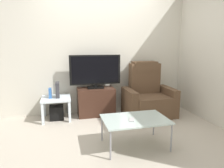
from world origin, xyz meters
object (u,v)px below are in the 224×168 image
(television, at_px, (95,71))
(recliner_armchair, at_px, (148,97))
(coffee_table, at_px, (135,120))
(cell_phone, at_px, (132,120))
(game_console, at_px, (57,90))
(subwoofer_box, at_px, (57,112))
(book_upright, at_px, (50,93))
(tv_stand, at_px, (96,101))
(side_table, at_px, (56,101))

(television, height_order, recliner_armchair, television)
(coffee_table, height_order, cell_phone, cell_phone)
(coffee_table, bearing_deg, game_console, 127.02)
(recliner_armchair, bearing_deg, subwoofer_box, 167.40)
(book_upright, distance_m, game_console, 0.15)
(tv_stand, bearing_deg, recliner_armchair, -12.87)
(television, bearing_deg, cell_phone, -80.89)
(coffee_table, xyz_separation_m, cell_phone, (-0.07, -0.04, 0.03))
(television, distance_m, side_table, 0.96)
(book_upright, distance_m, cell_phone, 1.81)
(game_console, bearing_deg, book_upright, -167.47)
(tv_stand, height_order, recliner_armchair, recliner_armchair)
(side_table, bearing_deg, cell_phone, -54.41)
(tv_stand, relative_size, subwoofer_box, 2.82)
(side_table, bearing_deg, subwoofer_box, 180.00)
(television, bearing_deg, side_table, -173.93)
(book_upright, height_order, cell_phone, book_upright)
(television, xyz_separation_m, recliner_armchair, (1.04, -0.26, -0.54))
(recliner_armchair, relative_size, cell_phone, 7.20)
(game_console, distance_m, cell_phone, 1.76)
(recliner_armchair, relative_size, book_upright, 5.64)
(television, height_order, cell_phone, television)
(television, distance_m, coffee_table, 1.60)
(recliner_armchair, relative_size, subwoofer_box, 4.12)
(coffee_table, bearing_deg, television, 101.81)
(recliner_armchair, bearing_deg, game_console, 166.98)
(cell_phone, bearing_deg, tv_stand, 120.40)
(side_table, relative_size, cell_phone, 3.60)
(tv_stand, xyz_separation_m, game_console, (-0.75, -0.05, 0.30))
(side_table, xyz_separation_m, coffee_table, (1.09, -1.39, 0.02))
(side_table, xyz_separation_m, cell_phone, (1.03, -1.44, 0.05))
(side_table, distance_m, subwoofer_box, 0.23)
(side_table, xyz_separation_m, game_console, (0.03, 0.01, 0.21))
(subwoofer_box, xyz_separation_m, game_console, (0.03, 0.01, 0.44))
(recliner_armchair, height_order, game_console, recliner_armchair)
(recliner_armchair, bearing_deg, coffee_table, -128.05)
(television, height_order, coffee_table, television)
(tv_stand, bearing_deg, television, 90.00)
(game_console, bearing_deg, television, 5.60)
(book_upright, bearing_deg, game_console, 12.53)
(tv_stand, relative_size, game_console, 2.55)
(tv_stand, xyz_separation_m, recliner_armchair, (1.04, -0.24, 0.09))
(subwoofer_box, height_order, game_console, game_console)
(recliner_armchair, height_order, book_upright, recliner_armchair)
(recliner_armchair, bearing_deg, tv_stand, 159.94)
(side_table, relative_size, book_upright, 2.82)
(recliner_armchair, distance_m, coffee_table, 1.42)
(television, bearing_deg, recliner_armchair, -13.86)
(recliner_armchair, distance_m, cell_phone, 1.49)
(cell_phone, bearing_deg, recliner_armchair, 79.01)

